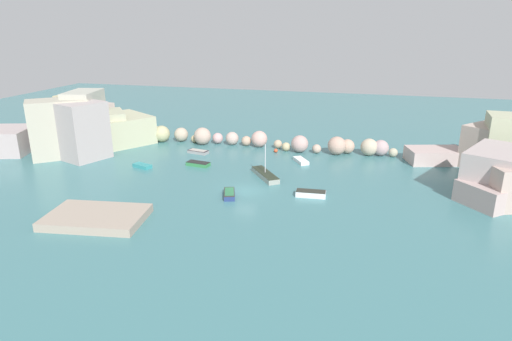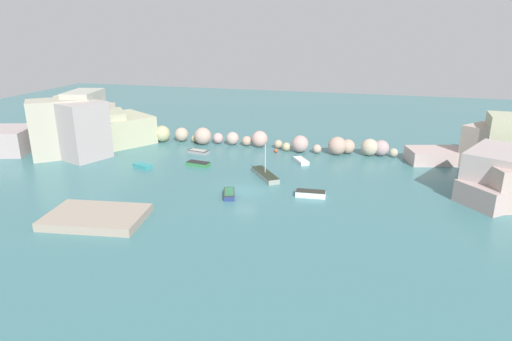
% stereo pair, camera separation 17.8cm
% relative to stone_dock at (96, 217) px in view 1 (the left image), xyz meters
% --- Properties ---
extents(cove_water, '(160.00, 160.00, 0.00)m').
position_rel_stone_dock_xyz_m(cove_water, '(11.90, 11.73, -0.42)').
color(cove_water, '#40767B').
rests_on(cove_water, ground).
extents(cliff_headland_left, '(22.80, 19.93, 9.06)m').
position_rel_stone_dock_xyz_m(cliff_headland_left, '(-18.71, 24.02, 2.74)').
color(cliff_headland_left, '#A7A49C').
rests_on(cliff_headland_left, ground).
extents(cliff_headland_right, '(20.74, 23.78, 7.52)m').
position_rel_stone_dock_xyz_m(cliff_headland_right, '(41.54, 22.67, 2.12)').
color(cliff_headland_right, '#AFA490').
rests_on(cliff_headland_right, ground).
extents(rock_breakwater, '(39.86, 3.99, 2.74)m').
position_rel_stone_dock_xyz_m(rock_breakwater, '(9.10, 30.43, 0.77)').
color(rock_breakwater, '#B5B08C').
rests_on(rock_breakwater, ground).
extents(stone_dock, '(10.15, 7.39, 0.84)m').
position_rel_stone_dock_xyz_m(stone_dock, '(0.00, 0.00, 0.00)').
color(stone_dock, '#A29281').
rests_on(stone_dock, ground).
extents(channel_buoy, '(0.59, 0.59, 0.59)m').
position_rel_stone_dock_xyz_m(channel_buoy, '(11.80, 28.46, -0.12)').
color(channel_buoy, '#E04C28').
rests_on(channel_buoy, cove_water).
extents(moored_boat_0, '(3.28, 1.88, 0.50)m').
position_rel_stone_dock_xyz_m(moored_boat_0, '(0.62, 25.01, -0.15)').
color(moored_boat_0, gray).
rests_on(moored_boat_0, cove_water).
extents(moored_boat_1, '(4.68, 5.69, 4.34)m').
position_rel_stone_dock_xyz_m(moored_boat_1, '(12.96, 16.97, -0.07)').
color(moored_boat_1, gray).
rests_on(moored_boat_1, cove_water).
extents(moored_boat_2, '(3.41, 1.46, 0.69)m').
position_rel_stone_dock_xyz_m(moored_boat_2, '(19.49, 11.96, -0.08)').
color(moored_boat_2, white).
rests_on(moored_boat_2, cove_water).
extents(moored_boat_3, '(2.85, 1.94, 0.47)m').
position_rel_stone_dock_xyz_m(moored_boat_3, '(-4.07, 16.61, -0.18)').
color(moored_boat_3, teal).
rests_on(moored_boat_3, cove_water).
extents(moored_boat_4, '(2.10, 3.29, 0.61)m').
position_rel_stone_dock_xyz_m(moored_boat_4, '(10.61, 9.61, -0.10)').
color(moored_boat_4, navy).
rests_on(moored_boat_4, cove_water).
extents(moored_boat_5, '(3.34, 1.83, 0.52)m').
position_rel_stone_dock_xyz_m(moored_boat_5, '(2.92, 19.34, -0.16)').
color(moored_boat_5, '#338046').
rests_on(moored_boat_5, cove_water).
extents(moored_boat_6, '(2.72, 3.36, 0.48)m').
position_rel_stone_dock_xyz_m(moored_boat_6, '(16.27, 24.50, -0.18)').
color(moored_boat_6, white).
rests_on(moored_boat_6, cove_water).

